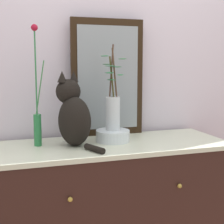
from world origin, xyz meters
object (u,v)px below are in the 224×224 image
(bowl_porcelain, at_px, (113,136))
(sideboard, at_px, (112,216))
(vase_slim_green, at_px, (37,113))
(mirror_leaning, at_px, (108,78))
(vase_glass_clear, at_px, (113,108))
(cat_sitting, at_px, (73,114))

(bowl_porcelain, bearing_deg, sideboard, -113.31)
(vase_slim_green, height_order, bowl_porcelain, vase_slim_green)
(sideboard, distance_m, mirror_leaning, 0.84)
(mirror_leaning, bearing_deg, sideboard, -101.19)
(vase_slim_green, relative_size, bowl_porcelain, 3.33)
(sideboard, distance_m, vase_slim_green, 0.75)
(sideboard, height_order, vase_glass_clear, vase_glass_clear)
(sideboard, height_order, bowl_porcelain, bowl_porcelain)
(sideboard, bearing_deg, vase_glass_clear, 66.70)
(mirror_leaning, bearing_deg, vase_glass_clear, -98.25)
(bowl_porcelain, bearing_deg, cat_sitting, -174.07)
(mirror_leaning, height_order, bowl_porcelain, mirror_leaning)
(sideboard, distance_m, cat_sitting, 0.65)
(cat_sitting, height_order, vase_glass_clear, vase_glass_clear)
(sideboard, relative_size, bowl_porcelain, 6.76)
(cat_sitting, xyz_separation_m, vase_slim_green, (-0.19, 0.05, 0.01))
(sideboard, xyz_separation_m, mirror_leaning, (0.05, 0.23, 0.80))
(bowl_porcelain, height_order, vase_glass_clear, vase_glass_clear)
(sideboard, relative_size, vase_slim_green, 2.03)
(sideboard, distance_m, vase_glass_clear, 0.64)
(sideboard, bearing_deg, vase_slim_green, 170.40)
(mirror_leaning, distance_m, vase_slim_green, 0.51)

